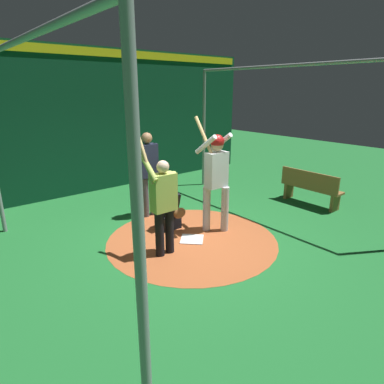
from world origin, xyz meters
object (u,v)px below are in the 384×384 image
(catcher, at_px, (169,211))
(batter, at_px, (216,173))
(visitor, at_px, (163,202))
(bench, at_px, (310,187))
(home_plate, at_px, (192,239))
(umpire, at_px, (148,170))

(catcher, bearing_deg, batter, 44.62)
(catcher, height_order, visitor, visitor)
(bench, bearing_deg, home_plate, -94.91)
(batter, distance_m, catcher, 1.23)
(home_plate, bearing_deg, batter, 94.73)
(home_plate, bearing_deg, bench, 85.09)
(catcher, bearing_deg, home_plate, 0.84)
(catcher, bearing_deg, visitor, -40.23)
(batter, xyz_separation_m, umpire, (-1.52, -0.58, -0.13))
(home_plate, distance_m, batter, 1.34)
(catcher, xyz_separation_m, bench, (1.01, 3.50, 0.06))
(home_plate, xyz_separation_m, bench, (0.30, 3.49, 0.42))
(home_plate, xyz_separation_m, catcher, (-0.71, -0.01, 0.37))
(umpire, distance_m, bench, 3.96)
(catcher, xyz_separation_m, visitor, (0.83, -0.70, 0.58))
(catcher, distance_m, umpire, 1.10)
(home_plate, relative_size, visitor, 0.21)
(batter, relative_size, bench, 1.49)
(umpire, relative_size, bench, 1.24)
(visitor, bearing_deg, umpire, 156.91)
(home_plate, height_order, umpire, umpire)
(visitor, bearing_deg, home_plate, 100.61)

